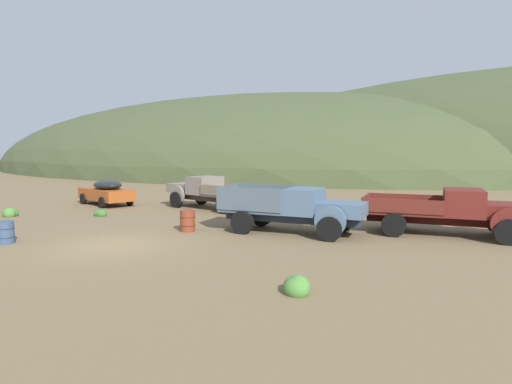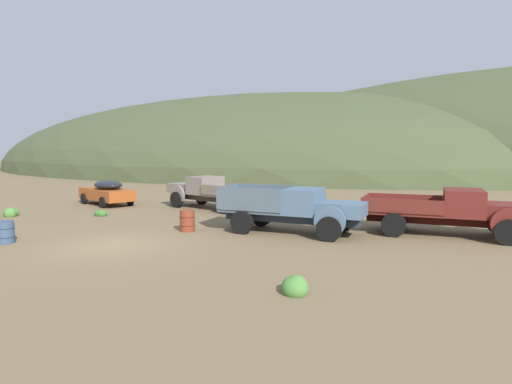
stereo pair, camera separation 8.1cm
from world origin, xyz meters
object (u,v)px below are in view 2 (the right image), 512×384
(truck_primer_gray, at_px, (206,192))
(oil_drum_by_truck, at_px, (187,221))
(truck_oxblood, at_px, (461,212))
(truck_chalk_blue, at_px, (300,209))
(car_oxide_orange, at_px, (106,192))
(oil_drum_foreground, at_px, (5,232))

(truck_primer_gray, distance_m, oil_drum_by_truck, 7.34)
(truck_oxblood, xyz_separation_m, oil_drum_by_truck, (-9.95, -5.02, -0.55))
(truck_chalk_blue, height_order, oil_drum_by_truck, truck_chalk_blue)
(truck_chalk_blue, distance_m, truck_oxblood, 6.38)
(car_oxide_orange, relative_size, truck_chalk_blue, 0.80)
(truck_chalk_blue, bearing_deg, oil_drum_foreground, -146.82)
(truck_chalk_blue, distance_m, oil_drum_foreground, 11.28)
(car_oxide_orange, bearing_deg, truck_oxblood, -164.01)
(truck_oxblood, distance_m, oil_drum_by_truck, 11.16)
(truck_chalk_blue, relative_size, oil_drum_by_truck, 6.83)
(truck_primer_gray, distance_m, oil_drum_foreground, 11.56)
(truck_oxblood, bearing_deg, oil_drum_by_truck, -163.18)
(truck_chalk_blue, relative_size, oil_drum_foreground, 7.47)
(oil_drum_by_truck, bearing_deg, truck_primer_gray, 122.57)
(oil_drum_foreground, bearing_deg, car_oxide_orange, 123.74)
(truck_primer_gray, xyz_separation_m, oil_drum_by_truck, (3.94, -6.17, -0.54))
(truck_primer_gray, height_order, truck_chalk_blue, truck_chalk_blue)
(truck_primer_gray, relative_size, oil_drum_by_truck, 7.40)
(truck_chalk_blue, height_order, oil_drum_foreground, truck_chalk_blue)
(car_oxide_orange, distance_m, truck_chalk_blue, 14.87)
(truck_oxblood, xyz_separation_m, oil_drum_foreground, (-14.10, -10.39, -0.59))
(truck_chalk_blue, xyz_separation_m, truck_oxblood, (5.66, 2.94, -0.01))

